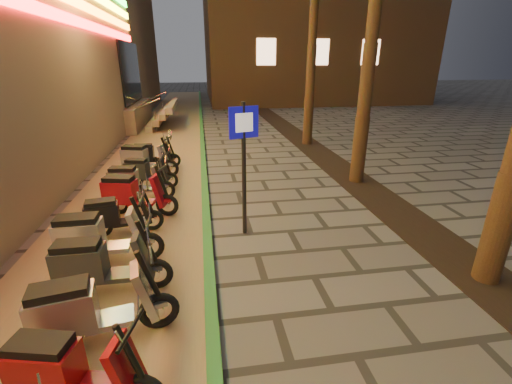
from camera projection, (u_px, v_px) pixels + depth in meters
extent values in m
cube|color=#8C7251|center=(155.00, 163.00, 12.12)|extent=(3.40, 60.00, 0.01)
cube|color=#2A712E|center=(203.00, 159.00, 12.36)|extent=(0.18, 60.00, 0.10)
cube|color=black|center=(390.00, 207.00, 8.42)|extent=(1.20, 40.00, 0.02)
cube|color=black|center=(131.00, 73.00, 18.23)|extent=(0.08, 5.00, 3.00)
cube|color=gray|center=(97.00, 115.00, 18.72)|extent=(5.00, 6.00, 1.20)
cube|color=gray|center=(155.00, 122.00, 19.32)|extent=(0.35, 5.00, 0.30)
cube|color=gray|center=(160.00, 117.00, 19.26)|extent=(0.35, 5.00, 0.30)
cube|color=gray|center=(166.00, 111.00, 19.20)|extent=(0.35, 5.00, 0.30)
cube|color=gray|center=(172.00, 105.00, 19.15)|extent=(0.35, 5.00, 0.30)
cylinder|color=silver|center=(139.00, 107.00, 17.02)|extent=(2.09, 0.06, 0.81)
cylinder|color=silver|center=(150.00, 99.00, 20.71)|extent=(2.09, 0.06, 0.81)
cube|color=#FFBF8C|center=(266.00, 52.00, 24.54)|extent=(1.40, 0.06, 1.80)
cube|color=#FFBF8C|center=(320.00, 52.00, 25.13)|extent=(1.40, 0.06, 1.80)
cube|color=#FFBF8C|center=(371.00, 52.00, 25.72)|extent=(1.40, 0.06, 1.80)
cylinder|color=#472D19|center=(367.00, 82.00, 9.25)|extent=(0.40, 0.40, 5.70)
cylinder|color=#472D19|center=(311.00, 72.00, 13.81)|extent=(0.40, 0.40, 5.95)
cylinder|color=black|center=(244.00, 172.00, 6.71)|extent=(0.09, 0.09, 2.68)
cube|color=#0E0B95|center=(244.00, 122.00, 6.35)|extent=(0.57, 0.20, 0.59)
cube|color=white|center=(244.00, 123.00, 6.33)|extent=(0.34, 0.12, 0.34)
cube|color=maroon|center=(45.00, 366.00, 3.42)|extent=(0.72, 0.50, 0.47)
cube|color=black|center=(39.00, 345.00, 3.32)|extent=(0.64, 0.43, 0.11)
cube|color=maroon|center=(126.00, 368.00, 3.34)|extent=(0.33, 0.42, 0.66)
cylinder|color=black|center=(130.00, 354.00, 3.27)|extent=(0.27, 0.12, 0.69)
cylinder|color=black|center=(131.00, 330.00, 3.16)|extent=(0.17, 0.54, 0.04)
torus|color=black|center=(61.00, 333.00, 4.17)|extent=(0.55, 0.21, 0.54)
cylinder|color=silver|center=(61.00, 333.00, 4.17)|extent=(0.16, 0.13, 0.15)
torus|color=black|center=(159.00, 311.00, 4.54)|extent=(0.55, 0.21, 0.54)
cylinder|color=silver|center=(159.00, 311.00, 4.54)|extent=(0.16, 0.13, 0.15)
cube|color=#94949B|center=(111.00, 319.00, 4.33)|extent=(0.63, 0.46, 0.08)
cube|color=#94949B|center=(63.00, 312.00, 4.08)|extent=(0.79, 0.53, 0.52)
cube|color=black|center=(58.00, 291.00, 3.98)|extent=(0.70, 0.45, 0.12)
cube|color=#94949B|center=(145.00, 291.00, 4.37)|extent=(0.35, 0.46, 0.73)
cylinder|color=black|center=(149.00, 276.00, 4.32)|extent=(0.29, 0.13, 0.77)
cylinder|color=black|center=(150.00, 252.00, 4.21)|extent=(0.16, 0.60, 0.05)
cube|color=#94949B|center=(158.00, 303.00, 4.50)|extent=(0.25, 0.19, 0.06)
torus|color=black|center=(78.00, 281.00, 5.17)|extent=(0.53, 0.10, 0.53)
cylinder|color=silver|center=(78.00, 281.00, 5.17)|extent=(0.14, 0.10, 0.14)
torus|color=black|center=(156.00, 274.00, 5.34)|extent=(0.53, 0.10, 0.53)
cylinder|color=silver|center=(156.00, 274.00, 5.34)|extent=(0.14, 0.10, 0.14)
cube|color=#292C2F|center=(116.00, 275.00, 5.24)|extent=(0.56, 0.35, 0.08)
cube|color=#292C2F|center=(80.00, 263.00, 5.07)|extent=(0.72, 0.39, 0.51)
cube|color=black|center=(76.00, 246.00, 4.97)|extent=(0.64, 0.33, 0.12)
cube|color=#292C2F|center=(144.00, 255.00, 5.19)|extent=(0.27, 0.41, 0.72)
cylinder|color=black|center=(147.00, 243.00, 5.13)|extent=(0.28, 0.07, 0.76)
cylinder|color=black|center=(148.00, 223.00, 5.02)|extent=(0.05, 0.59, 0.05)
cube|color=#292C2F|center=(155.00, 267.00, 5.29)|extent=(0.23, 0.14, 0.06)
torus|color=black|center=(78.00, 252.00, 5.92)|extent=(0.55, 0.12, 0.55)
cylinder|color=silver|center=(78.00, 252.00, 5.92)|extent=(0.15, 0.11, 0.15)
torus|color=black|center=(149.00, 246.00, 6.11)|extent=(0.55, 0.12, 0.55)
cylinder|color=silver|center=(149.00, 246.00, 6.11)|extent=(0.15, 0.11, 0.15)
cube|color=silver|center=(113.00, 247.00, 6.00)|extent=(0.59, 0.37, 0.09)
cube|color=silver|center=(80.00, 236.00, 5.82)|extent=(0.75, 0.42, 0.53)
cube|color=black|center=(76.00, 220.00, 5.71)|extent=(0.67, 0.35, 0.13)
cube|color=silver|center=(138.00, 229.00, 5.96)|extent=(0.29, 0.43, 0.75)
cylinder|color=black|center=(141.00, 217.00, 5.90)|extent=(0.29, 0.08, 0.79)
cylinder|color=black|center=(141.00, 199.00, 5.78)|extent=(0.06, 0.62, 0.05)
cube|color=silver|center=(148.00, 240.00, 6.07)|extent=(0.24, 0.15, 0.06)
torus|color=black|center=(101.00, 227.00, 6.91)|extent=(0.48, 0.17, 0.47)
cylinder|color=silver|center=(101.00, 227.00, 6.91)|extent=(0.14, 0.11, 0.13)
torus|color=black|center=(152.00, 220.00, 7.21)|extent=(0.48, 0.17, 0.47)
cylinder|color=silver|center=(152.00, 220.00, 7.21)|extent=(0.14, 0.11, 0.13)
cube|color=black|center=(126.00, 222.00, 7.04)|extent=(0.54, 0.39, 0.07)
cube|color=black|center=(102.00, 215.00, 6.84)|extent=(0.68, 0.44, 0.45)
cube|color=black|center=(100.00, 203.00, 6.74)|extent=(0.60, 0.38, 0.11)
cube|color=black|center=(144.00, 208.00, 7.06)|extent=(0.30, 0.40, 0.64)
cylinder|color=black|center=(147.00, 199.00, 7.02)|extent=(0.25, 0.10, 0.67)
cylinder|color=black|center=(147.00, 186.00, 6.93)|extent=(0.13, 0.52, 0.04)
cube|color=black|center=(152.00, 215.00, 7.17)|extent=(0.22, 0.16, 0.05)
torus|color=black|center=(119.00, 203.00, 7.97)|extent=(0.55, 0.23, 0.54)
cylinder|color=silver|center=(119.00, 203.00, 7.97)|extent=(0.17, 0.14, 0.15)
torus|color=black|center=(167.00, 205.00, 7.88)|extent=(0.55, 0.23, 0.54)
cylinder|color=silver|center=(167.00, 205.00, 7.88)|extent=(0.17, 0.14, 0.15)
cube|color=maroon|center=(142.00, 202.00, 7.91)|extent=(0.64, 0.48, 0.08)
cube|color=maroon|center=(120.00, 191.00, 7.86)|extent=(0.80, 0.56, 0.52)
cube|color=black|center=(118.00, 179.00, 7.75)|extent=(0.70, 0.48, 0.12)
cube|color=maroon|center=(160.00, 190.00, 7.77)|extent=(0.37, 0.47, 0.73)
cylinder|color=black|center=(162.00, 182.00, 7.69)|extent=(0.29, 0.14, 0.77)
cylinder|color=black|center=(163.00, 168.00, 7.57)|extent=(0.19, 0.59, 0.05)
cube|color=maroon|center=(167.00, 200.00, 7.84)|extent=(0.26, 0.20, 0.06)
torus|color=black|center=(122.00, 191.00, 8.80)|extent=(0.52, 0.15, 0.51)
cylinder|color=silver|center=(122.00, 191.00, 8.80)|extent=(0.15, 0.11, 0.14)
torus|color=black|center=(165.00, 190.00, 8.85)|extent=(0.52, 0.15, 0.51)
cylinder|color=silver|center=(165.00, 190.00, 8.85)|extent=(0.15, 0.11, 0.14)
cube|color=#94959B|center=(143.00, 189.00, 8.81)|extent=(0.58, 0.39, 0.08)
cube|color=#94959B|center=(124.00, 180.00, 8.70)|extent=(0.73, 0.45, 0.49)
cube|color=black|center=(122.00, 169.00, 8.60)|extent=(0.64, 0.38, 0.12)
cube|color=#94959B|center=(159.00, 178.00, 8.72)|extent=(0.30, 0.42, 0.69)
cylinder|color=black|center=(161.00, 170.00, 8.65)|extent=(0.28, 0.10, 0.73)
cylinder|color=black|center=(161.00, 158.00, 8.54)|extent=(0.11, 0.57, 0.04)
cube|color=#94959B|center=(165.00, 186.00, 8.80)|extent=(0.23, 0.16, 0.06)
torus|color=black|center=(136.00, 179.00, 9.76)|extent=(0.48, 0.21, 0.47)
cylinder|color=silver|center=(136.00, 179.00, 9.76)|extent=(0.15, 0.12, 0.13)
torus|color=black|center=(170.00, 180.00, 9.67)|extent=(0.48, 0.21, 0.47)
cylinder|color=silver|center=(170.00, 180.00, 9.67)|extent=(0.15, 0.12, 0.13)
cube|color=#222526|center=(152.00, 178.00, 9.70)|extent=(0.56, 0.42, 0.07)
cube|color=#222526|center=(137.00, 170.00, 9.66)|extent=(0.70, 0.49, 0.45)
cube|color=black|center=(136.00, 161.00, 9.57)|extent=(0.61, 0.42, 0.11)
cube|color=#222526|center=(165.00, 169.00, 9.57)|extent=(0.32, 0.41, 0.63)
cylinder|color=black|center=(166.00, 163.00, 9.50)|extent=(0.26, 0.12, 0.67)
cylinder|color=black|center=(167.00, 153.00, 9.39)|extent=(0.17, 0.52, 0.04)
cube|color=#222526|center=(170.00, 176.00, 9.63)|extent=(0.22, 0.17, 0.05)
torus|color=black|center=(134.00, 167.00, 10.70)|extent=(0.56, 0.25, 0.55)
cylinder|color=silver|center=(134.00, 167.00, 10.70)|extent=(0.17, 0.14, 0.15)
torus|color=black|center=(170.00, 168.00, 10.59)|extent=(0.56, 0.25, 0.55)
cylinder|color=silver|center=(170.00, 168.00, 10.59)|extent=(0.17, 0.14, 0.15)
cube|color=silver|center=(151.00, 166.00, 10.63)|extent=(0.66, 0.50, 0.08)
cube|color=silver|center=(135.00, 157.00, 10.58)|extent=(0.82, 0.58, 0.53)
cube|color=black|center=(134.00, 148.00, 10.47)|extent=(0.72, 0.50, 0.13)
cube|color=silver|center=(164.00, 157.00, 10.47)|extent=(0.38, 0.48, 0.75)
cylinder|color=black|center=(166.00, 150.00, 10.39)|extent=(0.30, 0.15, 0.78)
cylinder|color=black|center=(167.00, 139.00, 10.26)|extent=(0.20, 0.61, 0.05)
cube|color=silver|center=(170.00, 164.00, 10.54)|extent=(0.26, 0.20, 0.06)
torus|color=black|center=(142.00, 161.00, 11.42)|extent=(0.47, 0.09, 0.47)
cylinder|color=silver|center=(142.00, 161.00, 11.42)|extent=(0.13, 0.09, 0.13)
torus|color=black|center=(174.00, 160.00, 11.56)|extent=(0.47, 0.09, 0.47)
cylinder|color=silver|center=(174.00, 160.00, 11.56)|extent=(0.13, 0.09, 0.13)
cube|color=black|center=(158.00, 160.00, 11.48)|extent=(0.50, 0.31, 0.07)
cube|color=black|center=(144.00, 154.00, 11.33)|extent=(0.64, 0.35, 0.46)
cube|color=black|center=(143.00, 146.00, 11.24)|extent=(0.57, 0.29, 0.11)
cube|color=black|center=(169.00, 151.00, 11.44)|extent=(0.24, 0.37, 0.64)
cylinder|color=black|center=(170.00, 146.00, 11.38)|extent=(0.25, 0.06, 0.67)
cylinder|color=black|center=(171.00, 137.00, 11.28)|extent=(0.04, 0.53, 0.04)
cube|color=black|center=(173.00, 157.00, 11.53)|extent=(0.20, 0.13, 0.05)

